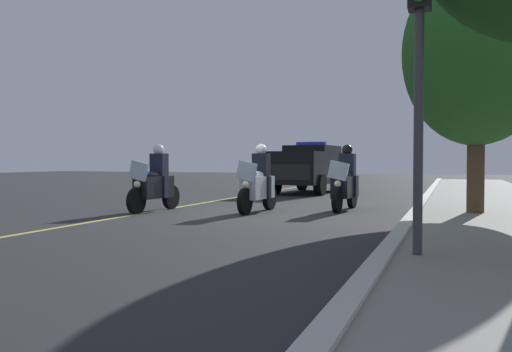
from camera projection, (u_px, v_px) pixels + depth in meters
ground_plane at (248, 213)px, 13.10m from camera, size 80.00×80.00×0.00m
curb_strip at (413, 216)px, 11.72m from camera, size 48.00×0.24×0.15m
sidewalk_strip at (508, 220)px, 11.06m from camera, size 48.00×3.60×0.10m
lane_stripe_center at (164, 210)px, 13.94m from camera, size 48.00×0.12×0.01m
police_motorcycle_lead_left at (155, 184)px, 13.50m from camera, size 2.14×0.61×1.72m
police_motorcycle_lead_right at (258, 184)px, 13.28m from camera, size 2.14×0.61×1.72m
police_motorcycle_trailing at (345, 184)px, 13.76m from camera, size 2.14×0.61×1.72m
police_suv at (310, 166)px, 21.34m from camera, size 5.02×2.35×2.05m
traffic_light at (419, 26)px, 6.64m from camera, size 0.38×0.28×3.97m
tree_mid_block at (477, 52)px, 12.09m from camera, size 3.34×3.34×5.85m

